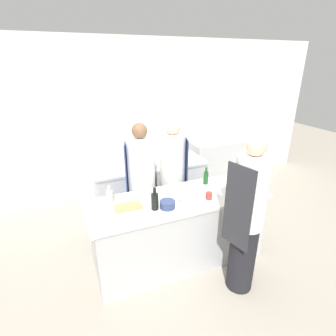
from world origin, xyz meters
The scene contains 17 objects.
ground_plane centered at (0.00, 0.00, 0.00)m, with size 16.00×16.00×0.00m, color #A89E8E.
wall_back centered at (0.00, 2.13, 1.40)m, with size 8.00×0.06×2.80m.
prep_counter centered at (0.00, 0.00, 0.45)m, with size 2.17×0.75×0.90m.
pass_counter centered at (0.04, 1.21, 0.45)m, with size 1.81×0.69×0.90m.
oven_range centered at (1.56, 1.75, 0.48)m, with size 0.99×0.66×0.95m.
chef_at_prep_near centered at (0.45, -0.68, 0.90)m, with size 0.39×0.37×1.78m.
chef_at_stove centered at (0.20, 0.66, 0.84)m, with size 0.41×0.40×1.68m.
chef_at_pass_far centered at (-0.28, 0.64, 0.84)m, with size 0.43×0.41×1.69m.
bottle_olive_oil centered at (0.98, 0.11, 0.97)m, with size 0.09×0.09×0.18m.
bottle_vinegar centered at (-0.79, 0.18, 0.99)m, with size 0.07×0.07×0.22m.
bottle_wine centered at (-0.36, -0.13, 1.00)m, with size 0.08×0.08×0.26m.
bottle_cooking_oil centered at (0.48, 0.21, 0.99)m, with size 0.06×0.06×0.23m.
bowl_mixing_large centered at (0.07, -0.16, 0.94)m, with size 0.26×0.26×0.08m.
bowl_prep_small centered at (-0.22, -0.16, 0.94)m, with size 0.17×0.17×0.08m.
cup centered at (0.31, -0.16, 0.94)m, with size 0.07×0.07×0.08m.
cutting_board centered at (-0.62, 0.02, 0.90)m, with size 0.31×0.19×0.01m.
stockpot centered at (-0.19, 1.19, 1.02)m, with size 0.30×0.30×0.24m.
Camera 1 is at (-1.18, -2.49, 2.41)m, focal length 28.00 mm.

